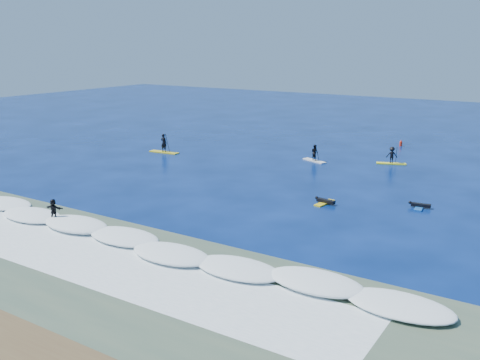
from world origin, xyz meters
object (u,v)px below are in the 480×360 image
Objects in this scene: prone_paddler_far at (420,206)px; wave_surfer at (54,211)px; sup_paddler_right at (392,156)px; sup_paddler_center at (315,154)px; prone_paddler_near at (325,202)px; sup_paddler_left at (164,146)px; marker_buoy at (401,143)px.

wave_surfer is (-18.80, -15.80, 0.68)m from prone_paddler_far.
sup_paddler_right is 1.35× the size of wave_surfer.
sup_paddler_center is 1.33× the size of prone_paddler_near.
sup_paddler_left reaches higher than sup_paddler_right.
sup_paddler_left is 1.20× the size of sup_paddler_right.
prone_paddler_near is (21.55, -7.78, -0.58)m from sup_paddler_left.
wave_surfer is (8.72, -20.92, 0.09)m from sup_paddler_left.
sup_paddler_center is at bearing 12.32° from sup_paddler_left.
sup_paddler_center is at bearing 36.52° from prone_paddler_near.
wave_surfer is at bearing 144.35° from prone_paddler_near.
prone_paddler_far is at bearing 26.49° from wave_surfer.
sup_paddler_right is at bearing 8.35° from prone_paddler_near.
marker_buoy is at bearing 60.17° from wave_surfer.
marker_buoy is at bearing 91.59° from sup_paddler_center.
sup_paddler_left reaches higher than sup_paddler_center.
sup_paddler_center reaches higher than prone_paddler_near.
sup_paddler_left reaches higher than prone_paddler_near.
marker_buoy is at bearing 12.80° from prone_paddler_near.
sup_paddler_right reaches higher than sup_paddler_center.
wave_surfer is at bearing 122.89° from prone_paddler_far.
wave_surfer is at bearing -135.13° from sup_paddler_right.
wave_surfer is at bearing -72.27° from sup_paddler_left.
sup_paddler_right is 15.22m from prone_paddler_near.
sup_paddler_left is at bearing -139.90° from sup_paddler_center.
wave_surfer reaches higher than prone_paddler_far.
prone_paddler_far is 0.95× the size of wave_surfer.
prone_paddler_far is at bearing -57.36° from prone_paddler_near.
marker_buoy is (11.05, 37.82, -0.49)m from wave_surfer.
prone_paddler_near is 2.78× the size of marker_buoy.
prone_paddler_far is 24.57m from wave_surfer.
sup_paddler_left is 1.71× the size of prone_paddler_far.
marker_buoy is at bearing 12.24° from prone_paddler_far.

